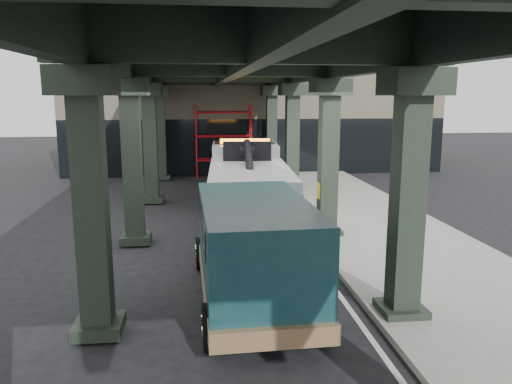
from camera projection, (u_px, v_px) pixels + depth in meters
ground at (253, 261)px, 13.82m from camera, size 90.00×90.00×0.00m
sidewalk at (383, 233)px, 16.28m from camera, size 5.00×40.00×0.15m
lane_stripe at (299, 238)px, 15.97m from camera, size 0.12×38.00×0.01m
viaduct at (232, 62)px, 14.69m from camera, size 7.40×32.00×6.40m
building at (249, 103)px, 32.79m from camera, size 22.00×10.00×8.00m
scaffolding at (223, 139)px, 27.70m from camera, size 3.08×0.88×4.00m
tow_truck at (247, 182)px, 17.87m from camera, size 3.08×9.22×2.98m
towed_van at (253, 248)px, 10.72m from camera, size 2.50×5.94×2.38m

